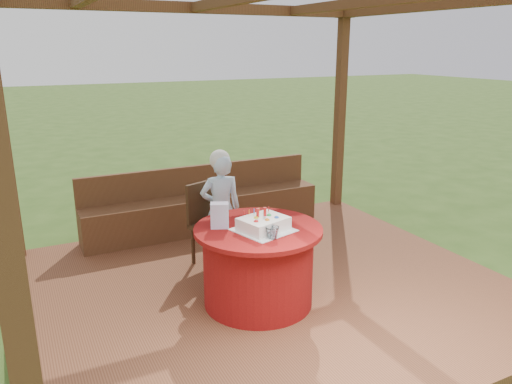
# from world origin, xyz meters

# --- Properties ---
(ground) EXTENTS (60.00, 60.00, 0.00)m
(ground) POSITION_xyz_m (0.00, 0.00, 0.00)
(ground) COLOR #32521B
(ground) RESTS_ON ground
(deck) EXTENTS (4.50, 4.00, 0.12)m
(deck) POSITION_xyz_m (0.00, 0.00, 0.06)
(deck) COLOR brown
(deck) RESTS_ON ground
(pergola) EXTENTS (4.50, 4.00, 2.72)m
(pergola) POSITION_xyz_m (0.00, 0.00, 2.41)
(pergola) COLOR brown
(pergola) RESTS_ON deck
(bench) EXTENTS (3.00, 0.42, 0.80)m
(bench) POSITION_xyz_m (0.00, 1.72, 0.38)
(bench) COLOR brown
(bench) RESTS_ON deck
(table) EXTENTS (1.12, 1.12, 0.72)m
(table) POSITION_xyz_m (-0.23, -0.26, 0.49)
(table) COLOR maroon
(table) RESTS_ON deck
(chair) EXTENTS (0.54, 0.54, 0.87)m
(chair) POSITION_xyz_m (-0.28, 0.78, 0.60)
(chair) COLOR #3A2312
(chair) RESTS_ON deck
(elderly_woman) EXTENTS (0.47, 0.35, 1.23)m
(elderly_woman) POSITION_xyz_m (-0.18, 0.72, 0.74)
(elderly_woman) COLOR #A0C9ED
(elderly_woman) RESTS_ON deck
(birthday_cake) EXTENTS (0.54, 0.54, 0.19)m
(birthday_cake) POSITION_xyz_m (-0.22, -0.34, 0.90)
(birthday_cake) COLOR white
(birthday_cake) RESTS_ON table
(gift_bag) EXTENTS (0.18, 0.15, 0.22)m
(gift_bag) POSITION_xyz_m (-0.53, -0.11, 0.95)
(gift_bag) COLOR #E997D2
(gift_bag) RESTS_ON table
(drinking_glass) EXTENTS (0.14, 0.14, 0.10)m
(drinking_glass) POSITION_xyz_m (-0.25, -0.55, 0.89)
(drinking_glass) COLOR white
(drinking_glass) RESTS_ON table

